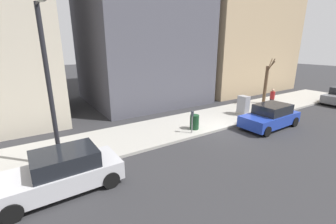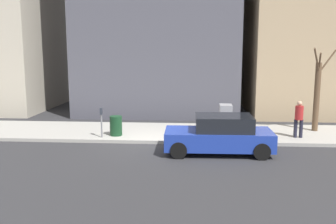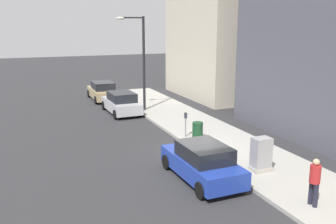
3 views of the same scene
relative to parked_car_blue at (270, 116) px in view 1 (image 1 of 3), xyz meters
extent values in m
plane|color=#2B2B2D|center=(1.22, 3.01, -0.74)|extent=(120.00, 120.00, 0.00)
cube|color=#9E9B93|center=(3.22, 3.01, -0.66)|extent=(4.00, 36.00, 0.15)
cylinder|color=black|center=(0.99, -9.61, -0.42)|extent=(0.24, 0.65, 0.64)
cube|color=#1E389E|center=(0.00, 0.05, -0.17)|extent=(1.88, 4.23, 0.70)
cube|color=black|center=(0.00, -0.15, 0.48)|extent=(1.64, 2.23, 0.60)
cylinder|color=black|center=(-0.88, 1.59, -0.42)|extent=(0.23, 0.64, 0.64)
cylinder|color=black|center=(0.82, 1.62, -0.42)|extent=(0.23, 0.64, 0.64)
cylinder|color=black|center=(-0.82, -1.51, -0.42)|extent=(0.23, 0.64, 0.64)
cylinder|color=black|center=(0.88, -1.48, -0.42)|extent=(0.23, 0.64, 0.64)
cube|color=#B7B7BC|center=(0.10, 12.51, -0.17)|extent=(1.89, 4.24, 0.70)
cube|color=black|center=(0.11, 12.31, 0.48)|extent=(1.65, 2.24, 0.60)
cylinder|color=black|center=(-0.78, 14.04, -0.42)|extent=(0.23, 0.64, 0.64)
cylinder|color=black|center=(0.92, 14.08, -0.42)|extent=(0.23, 0.64, 0.64)
cylinder|color=black|center=(-0.71, 10.94, -0.42)|extent=(0.23, 0.64, 0.64)
cylinder|color=black|center=(0.99, 10.98, -0.42)|extent=(0.23, 0.64, 0.64)
cylinder|color=slate|center=(1.67, 5.16, -0.06)|extent=(0.07, 0.07, 1.05)
cube|color=#2D333D|center=(1.67, 5.16, 0.61)|extent=(0.14, 0.10, 0.30)
cube|color=#A8A399|center=(2.52, -0.42, -0.50)|extent=(0.83, 0.61, 0.18)
cube|color=#939399|center=(2.52, -0.42, 0.22)|extent=(0.75, 0.55, 1.25)
cylinder|color=black|center=(1.77, 12.32, 2.66)|extent=(0.18, 0.18, 6.50)
cylinder|color=black|center=(0.97, 12.32, 5.81)|extent=(1.60, 0.10, 0.10)
cylinder|color=brown|center=(3.82, -4.86, 1.07)|extent=(0.28, 0.28, 3.30)
cylinder|color=brown|center=(3.45, -4.77, 2.78)|extent=(0.79, 0.27, 0.85)
cylinder|color=brown|center=(3.92, -5.26, 2.74)|extent=(0.26, 0.87, 1.17)
cylinder|color=brown|center=(3.36, -4.61, 2.83)|extent=(0.96, 0.62, 1.18)
cylinder|color=#14381E|center=(2.12, 4.60, -0.14)|extent=(0.56, 0.56, 0.90)
cylinder|color=#1E1E2D|center=(2.28, -3.77, -0.18)|extent=(0.16, 0.16, 0.82)
cylinder|color=#1E1E2D|center=(2.30, -3.53, -0.18)|extent=(0.16, 0.16, 0.82)
cylinder|color=#A52323|center=(2.29, -3.65, 0.54)|extent=(0.36, 0.36, 0.62)
sphere|color=tan|center=(2.29, -3.65, 0.96)|extent=(0.22, 0.22, 0.22)
camera|label=1|loc=(-8.04, 13.14, 4.41)|focal=24.00mm
camera|label=2|loc=(-14.50, 1.00, 3.35)|focal=40.00mm
camera|label=3|loc=(-6.63, -12.50, 5.38)|focal=40.00mm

